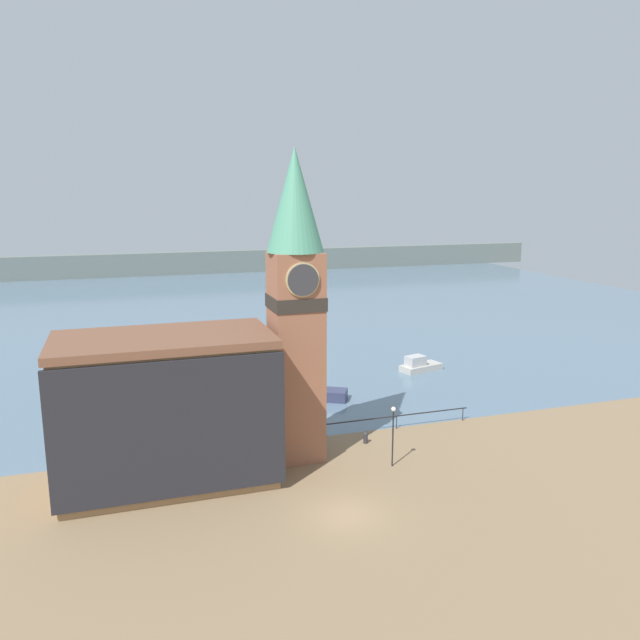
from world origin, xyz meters
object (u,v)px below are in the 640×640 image
object	(u,v)px
clock_tower	(296,299)
lamp_post	(393,425)
boat_far	(419,365)
boat_near	(316,392)
mooring_bollard_near	(366,437)
pier_building	(167,409)

from	to	relation	value
clock_tower	lamp_post	distance (m)	10.65
clock_tower	boat_far	world-z (taller)	clock_tower
boat_near	lamp_post	world-z (taller)	lamp_post
clock_tower	mooring_bollard_near	size ratio (longest dim) A/B	24.53
clock_tower	lamp_post	bearing A→B (deg)	-32.07
lamp_post	pier_building	bearing A→B (deg)	170.38
pier_building	mooring_bollard_near	world-z (taller)	pier_building
lamp_post	clock_tower	bearing A→B (deg)	147.93
boat_far	lamp_post	size ratio (longest dim) A/B	1.13
clock_tower	pier_building	size ratio (longest dim) A/B	1.57
lamp_post	mooring_bollard_near	bearing A→B (deg)	93.35
boat_far	mooring_bollard_near	bearing A→B (deg)	-142.14
boat_near	boat_far	xyz separation A→B (m)	(12.90, 5.28, -0.09)
clock_tower	boat_near	xyz separation A→B (m)	(4.94, 11.31, -10.52)
clock_tower	pier_building	distance (m)	10.93
clock_tower	mooring_bollard_near	bearing A→B (deg)	6.77
clock_tower	boat_near	bearing A→B (deg)	66.41
clock_tower	mooring_bollard_near	world-z (taller)	clock_tower
pier_building	boat_far	distance (m)	32.24
boat_far	lamp_post	world-z (taller)	lamp_post
boat_near	boat_far	distance (m)	13.94
pier_building	mooring_bollard_near	size ratio (longest dim) A/B	15.65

